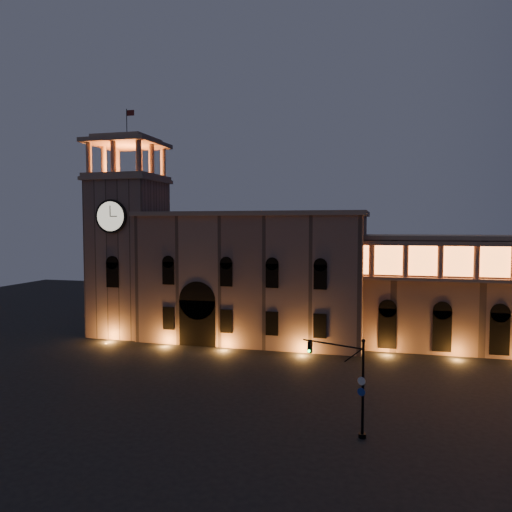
{
  "coord_description": "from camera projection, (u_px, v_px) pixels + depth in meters",
  "views": [
    {
      "loc": [
        15.55,
        -44.35,
        15.79
      ],
      "look_at": [
        -0.09,
        16.0,
        11.94
      ],
      "focal_mm": 35.0,
      "sensor_mm": 36.0,
      "label": 1
    }
  ],
  "objects": [
    {
      "name": "ground",
      "position": [
        215.0,
        390.0,
        47.72
      ],
      "size": [
        160.0,
        160.0,
        0.0
      ],
      "primitive_type": "plane",
      "color": "black",
      "rests_on": "ground"
    },
    {
      "name": "clock_tower",
      "position": [
        129.0,
        248.0,
        72.35
      ],
      "size": [
        9.8,
        9.8,
        32.4
      ],
      "color": "#846456",
      "rests_on": "ground"
    },
    {
      "name": "traffic_light",
      "position": [
        352.0,
        384.0,
        37.37
      ],
      "size": [
        5.08,
        2.28,
        7.45
      ],
      "rotation": [
        0.0,
        0.0,
        -0.39
      ],
      "color": "black",
      "rests_on": "ground"
    },
    {
      "name": "government_building",
      "position": [
        253.0,
        276.0,
        68.89
      ],
      "size": [
        30.8,
        12.8,
        17.6
      ],
      "color": "#846456",
      "rests_on": "ground"
    }
  ]
}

